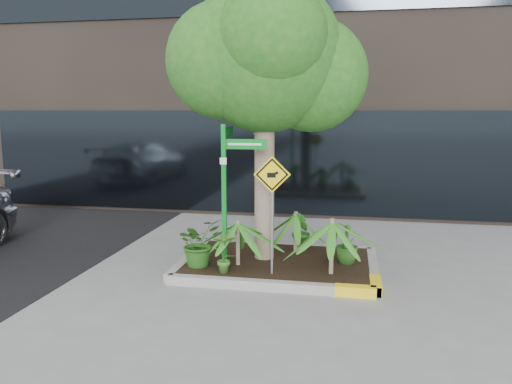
# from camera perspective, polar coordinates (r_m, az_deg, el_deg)

# --- Properties ---
(ground) EXTENTS (80.00, 80.00, 0.00)m
(ground) POSITION_cam_1_polar(r_m,az_deg,el_deg) (8.49, 0.93, -9.24)
(ground) COLOR gray
(ground) RESTS_ON ground
(planter) EXTENTS (3.35, 2.36, 0.15)m
(planter) POSITION_cam_1_polar(r_m,az_deg,el_deg) (8.68, 2.76, -8.12)
(planter) COLOR #9E9E99
(planter) RESTS_ON ground
(tree) EXTENTS (3.29, 2.91, 4.93)m
(tree) POSITION_cam_1_polar(r_m,az_deg,el_deg) (8.52, 1.01, 15.36)
(tree) COLOR tan
(tree) RESTS_ON ground
(palm_front) EXTENTS (1.00, 1.00, 1.11)m
(palm_front) POSITION_cam_1_polar(r_m,az_deg,el_deg) (7.86, 8.70, -3.45)
(palm_front) COLOR tan
(palm_front) RESTS_ON ground
(palm_left) EXTENTS (0.85, 0.85, 0.95)m
(palm_left) POSITION_cam_1_polar(r_m,az_deg,el_deg) (8.26, -2.10, -3.59)
(palm_left) COLOR tan
(palm_left) RESTS_ON ground
(palm_back) EXTENTS (0.84, 0.84, 0.93)m
(palm_back) POSITION_cam_1_polar(r_m,az_deg,el_deg) (9.03, 4.59, -2.57)
(palm_back) COLOR tan
(palm_back) RESTS_ON ground
(shrub_a) EXTENTS (1.00, 1.00, 0.80)m
(shrub_a) POSITION_cam_1_polar(r_m,az_deg,el_deg) (8.32, -6.57, -5.74)
(shrub_a) COLOR #245919
(shrub_a) RESTS_ON planter
(shrub_b) EXTENTS (0.52, 0.52, 0.69)m
(shrub_b) POSITION_cam_1_polar(r_m,az_deg,el_deg) (8.58, 10.37, -5.73)
(shrub_b) COLOR #29621D
(shrub_b) RESTS_ON planter
(shrub_c) EXTENTS (0.42, 0.42, 0.68)m
(shrub_c) POSITION_cam_1_polar(r_m,az_deg,el_deg) (7.95, -3.62, -6.85)
(shrub_c) COLOR #3B7524
(shrub_c) RESTS_ON planter
(shrub_d) EXTENTS (0.53, 0.53, 0.75)m
(shrub_d) POSITION_cam_1_polar(r_m,az_deg,el_deg) (9.15, 5.21, -4.48)
(shrub_d) COLOR #26661D
(shrub_d) RESTS_ON planter
(street_sign_post) EXTENTS (0.74, 0.73, 2.49)m
(street_sign_post) POSITION_cam_1_polar(r_m,az_deg,el_deg) (8.00, -3.26, 0.95)
(street_sign_post) COLOR #0B7920
(street_sign_post) RESTS_ON ground
(cattle_sign) EXTENTS (0.57, 0.17, 1.86)m
(cattle_sign) POSITION_cam_1_polar(r_m,az_deg,el_deg) (7.72, 1.86, -0.32)
(cattle_sign) COLOR slate
(cattle_sign) RESTS_ON ground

